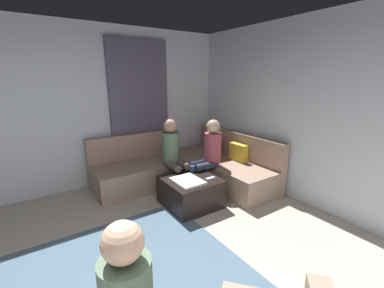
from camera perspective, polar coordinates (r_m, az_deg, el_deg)
name	(u,v)px	position (r m, az deg, el deg)	size (l,w,h in m)	color
wall_back	(349,119)	(3.80, 31.76, 4.86)	(6.00, 0.12, 2.70)	silver
wall_left	(60,110)	(4.54, -27.51, 6.70)	(0.12, 6.00, 2.70)	silver
curtain_panel	(140,111)	(4.78, -11.53, 7.19)	(0.06, 1.10, 2.50)	#595166
sectional_couch	(190,167)	(4.62, -0.56, -5.20)	(2.10, 2.55, 0.87)	#9E7F6B
ottoman	(191,192)	(3.85, -0.26, -10.61)	(0.76, 0.76, 0.42)	black
folded_blanket	(188,181)	(3.62, -0.98, -8.35)	(0.44, 0.36, 0.04)	white
coffee_mug	(193,169)	(4.01, 0.14, -5.54)	(0.08, 0.08, 0.10)	#334C72
game_remote	(210,178)	(3.74, 4.11, -7.70)	(0.05, 0.15, 0.02)	white
person_on_couch_back	(208,153)	(4.16, 3.62, -2.02)	(0.30, 0.60, 1.20)	#2D3347
person_on_couch_side	(174,153)	(4.18, -4.15, -1.98)	(0.60, 0.30, 1.20)	brown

